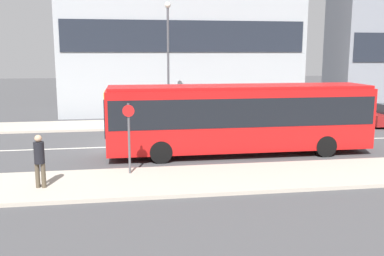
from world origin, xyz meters
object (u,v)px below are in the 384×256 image
city_bus (239,115)px  pedestrian_near_stop (39,158)px  street_lamp (168,52)px  parked_car_0 (318,118)px  bus_stop_sign (129,133)px

city_bus → pedestrian_near_stop: (-7.99, -4.20, -0.66)m
street_lamp → pedestrian_near_stop: bearing=-115.1°
parked_car_0 → bus_stop_sign: 14.44m
pedestrian_near_stop → street_lamp: bearing=75.4°
city_bus → street_lamp: street_lamp is taller
pedestrian_near_stop → parked_car_0: bearing=44.7°
parked_car_0 → bus_stop_sign: (-11.54, -8.62, 1.02)m
city_bus → bus_stop_sign: (-5.01, -2.93, -0.14)m
city_bus → street_lamp: (-2.46, 7.62, 2.81)m
parked_car_0 → pedestrian_near_stop: pedestrian_near_stop is taller
city_bus → street_lamp: 8.49m
pedestrian_near_stop → bus_stop_sign: bearing=33.6°
city_bus → parked_car_0: bearing=43.1°
street_lamp → city_bus: bearing=-72.1°
parked_car_0 → pedestrian_near_stop: (-14.53, -9.90, 0.51)m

